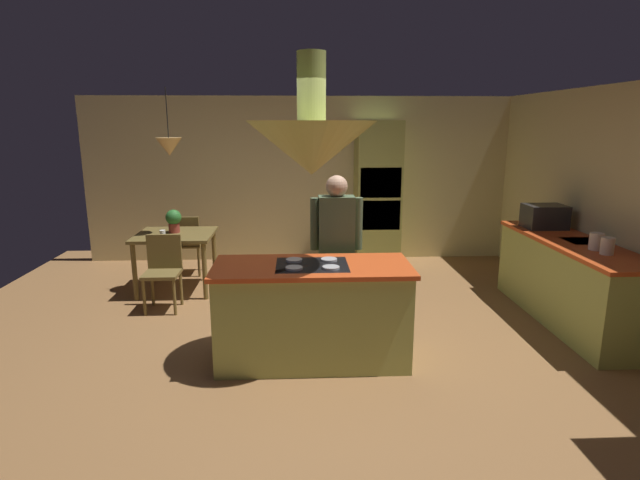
% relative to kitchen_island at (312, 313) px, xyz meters
% --- Properties ---
extents(ground, '(8.16, 8.16, 0.00)m').
position_rel_kitchen_island_xyz_m(ground, '(0.00, 0.20, -0.46)').
color(ground, olive).
extents(wall_back, '(6.80, 0.10, 2.55)m').
position_rel_kitchen_island_xyz_m(wall_back, '(0.00, 3.65, 0.81)').
color(wall_back, beige).
rests_on(wall_back, ground).
extents(wall_right, '(0.10, 7.20, 2.55)m').
position_rel_kitchen_island_xyz_m(wall_right, '(3.25, 0.60, 0.81)').
color(wall_right, beige).
rests_on(wall_right, ground).
extents(kitchen_island, '(1.77, 0.78, 0.93)m').
position_rel_kitchen_island_xyz_m(kitchen_island, '(0.00, 0.00, 0.00)').
color(kitchen_island, '#A8B259').
rests_on(kitchen_island, ground).
extents(counter_run_right, '(0.73, 2.33, 0.91)m').
position_rel_kitchen_island_xyz_m(counter_run_right, '(2.84, 0.80, 0.01)').
color(counter_run_right, '#A8B259').
rests_on(counter_run_right, ground).
extents(oven_tower, '(0.66, 0.62, 2.18)m').
position_rel_kitchen_island_xyz_m(oven_tower, '(1.10, 3.24, 0.63)').
color(oven_tower, '#A8B259').
rests_on(oven_tower, ground).
extents(dining_table, '(0.97, 0.89, 0.76)m').
position_rel_kitchen_island_xyz_m(dining_table, '(-1.70, 2.10, 0.19)').
color(dining_table, brown).
rests_on(dining_table, ground).
extents(person_at_island, '(0.53, 0.22, 1.64)m').
position_rel_kitchen_island_xyz_m(person_at_island, '(0.27, 0.66, 0.48)').
color(person_at_island, tan).
rests_on(person_at_island, ground).
extents(range_hood, '(1.10, 1.10, 1.00)m').
position_rel_kitchen_island_xyz_m(range_hood, '(0.00, -0.00, 1.50)').
color(range_hood, '#A8B259').
extents(pendant_light_over_table, '(0.32, 0.32, 0.82)m').
position_rel_kitchen_island_xyz_m(pendant_light_over_table, '(-1.70, 2.10, 1.40)').
color(pendant_light_over_table, '#E0B266').
extents(chair_facing_island, '(0.40, 0.40, 0.87)m').
position_rel_kitchen_island_xyz_m(chair_facing_island, '(-1.70, 1.43, 0.04)').
color(chair_facing_island, brown).
rests_on(chair_facing_island, ground).
extents(chair_by_back_wall, '(0.40, 0.40, 0.87)m').
position_rel_kitchen_island_xyz_m(chair_by_back_wall, '(-1.70, 2.77, 0.04)').
color(chair_by_back_wall, brown).
rests_on(chair_by_back_wall, ground).
extents(potted_plant_on_table, '(0.20, 0.20, 0.30)m').
position_rel_kitchen_island_xyz_m(potted_plant_on_table, '(-1.72, 2.16, 0.47)').
color(potted_plant_on_table, '#99382D').
rests_on(potted_plant_on_table, dining_table).
extents(cup_on_table, '(0.07, 0.07, 0.09)m').
position_rel_kitchen_island_xyz_m(cup_on_table, '(-1.80, 1.88, 0.34)').
color(cup_on_table, white).
rests_on(cup_on_table, dining_table).
extents(canister_flour, '(0.12, 0.12, 0.17)m').
position_rel_kitchen_island_xyz_m(canister_flour, '(2.84, 0.23, 0.54)').
color(canister_flour, silver).
rests_on(canister_flour, counter_run_right).
extents(canister_sugar, '(0.14, 0.14, 0.17)m').
position_rel_kitchen_island_xyz_m(canister_sugar, '(2.84, 0.41, 0.54)').
color(canister_sugar, silver).
rests_on(canister_sugar, counter_run_right).
extents(microwave_on_counter, '(0.46, 0.36, 0.28)m').
position_rel_kitchen_island_xyz_m(microwave_on_counter, '(2.84, 1.49, 0.59)').
color(microwave_on_counter, '#232326').
rests_on(microwave_on_counter, counter_run_right).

